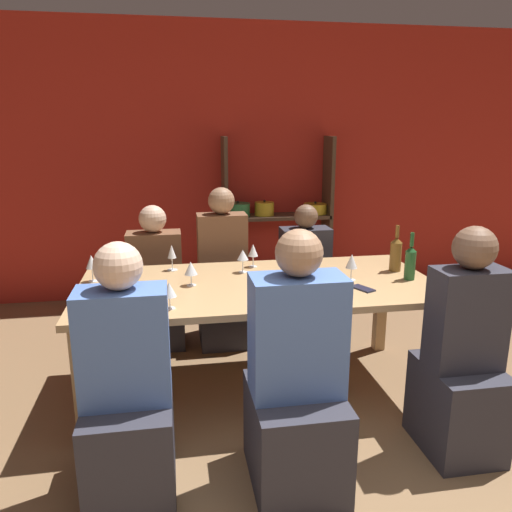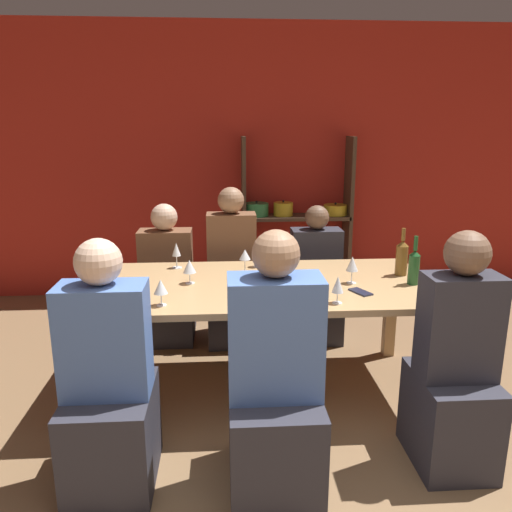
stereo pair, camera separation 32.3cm
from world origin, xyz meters
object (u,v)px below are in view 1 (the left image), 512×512
object	(u,v)px
shelf_unit	(275,240)
wine_glass_white_c	(191,269)
wine_glass_empty_a	(243,255)
dining_table	(259,294)
person_near_b	(128,405)
cell_phone	(363,288)
wine_bottle_green	(410,262)
mixing_bowl	(293,288)
wine_glass_empty_d	(450,275)
person_far_b	(156,293)
person_far_c	(223,286)
person_near_a	(296,395)
person_far_a	(304,288)
person_near_c	(461,370)
wine_glass_white_a	(345,283)
wine_glass_empty_c	(172,253)
wine_bottle_dark	(396,253)
wine_glass_red_b	(352,262)
wine_glass_red_a	(253,251)
wine_glass_white_b	(92,263)
wine_glass_empty_b	(169,290)

from	to	relation	value
shelf_unit	wine_glass_white_c	distance (m)	2.12
wine_glass_empty_a	wine_glass_white_c	size ratio (longest dim) A/B	1.03
dining_table	person_near_b	size ratio (longest dim) A/B	1.82
cell_phone	person_near_b	bearing A→B (deg)	-156.17
dining_table	wine_bottle_green	world-z (taller)	wine_bottle_green
dining_table	mixing_bowl	xyz separation A→B (m)	(0.14, -0.33, 0.14)
wine_glass_white_c	wine_glass_empty_d	xyz separation A→B (m)	(1.47, -0.47, 0.02)
person_far_b	person_far_c	world-z (taller)	person_far_c
person_near_a	dining_table	bearing A→B (deg)	91.29
person_far_a	person_near_c	distance (m)	1.71
wine_glass_empty_a	person_near_a	distance (m)	1.23
wine_glass_white_a	wine_glass_empty_a	world-z (taller)	same
mixing_bowl	wine_glass_empty_c	world-z (taller)	wine_glass_empty_c
wine_bottle_dark	cell_phone	bearing A→B (deg)	-136.54
dining_table	wine_glass_white_c	distance (m)	0.47
shelf_unit	person_near_b	distance (m)	3.03
wine_bottle_green	wine_glass_white_a	distance (m)	0.64
shelf_unit	mixing_bowl	bearing A→B (deg)	-99.19
wine_glass_white_a	person_far_a	distance (m)	1.35
wine_glass_red_b	person_near_a	xyz separation A→B (m)	(-0.58, -0.86, -0.41)
wine_bottle_green	person_near_a	bearing A→B (deg)	-139.58
wine_glass_white_a	person_far_c	xyz separation A→B (m)	(-0.57, 1.24, -0.39)
wine_glass_red_a	person_near_c	world-z (taller)	person_near_c
person_near_a	wine_glass_red_a	bearing A→B (deg)	89.75
wine_glass_empty_c	wine_bottle_dark	bearing A→B (deg)	-10.27
wine_glass_red_a	wine_glass_white_b	world-z (taller)	wine_glass_white_b
wine_bottle_green	wine_glass_white_c	world-z (taller)	wine_bottle_green
wine_glass_white_b	wine_glass_empty_b	distance (m)	0.76
wine_glass_white_a	person_near_b	distance (m)	1.33
person_near_a	wine_glass_red_b	bearing A→B (deg)	56.15
wine_glass_empty_a	cell_phone	distance (m)	0.84
mixing_bowl	person_near_b	xyz separation A→B (m)	(-0.91, -0.51, -0.36)
wine_glass_white_c	wine_glass_empty_c	world-z (taller)	wine_glass_empty_c
wine_glass_empty_b	wine_bottle_dark	bearing A→B (deg)	17.77
mixing_bowl	person_far_c	distance (m)	1.24
wine_bottle_dark	person_near_a	distance (m)	1.45
wine_bottle_dark	wine_glass_red_a	world-z (taller)	wine_bottle_dark
dining_table	mixing_bowl	bearing A→B (deg)	-66.81
wine_glass_white_c	wine_glass_red_b	bearing A→B (deg)	-3.55
mixing_bowl	wine_glass_white_b	world-z (taller)	wine_glass_white_b
shelf_unit	wine_glass_empty_a	world-z (taller)	shelf_unit
wine_glass_red_a	wine_glass_empty_b	world-z (taller)	wine_glass_red_a
person_near_a	person_near_c	bearing A→B (deg)	6.37
person_near_a	person_far_c	distance (m)	1.74
wine_glass_empty_d	cell_phone	bearing A→B (deg)	153.91
person_far_c	dining_table	bearing A→B (deg)	100.09
wine_glass_empty_c	person_near_c	world-z (taller)	person_near_c
wine_glass_empty_d	person_near_a	world-z (taller)	person_near_a
wine_bottle_green	wine_glass_white_b	world-z (taller)	wine_bottle_green
wine_glass_white_a	wine_glass_empty_a	size ratio (longest dim) A/B	1.00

